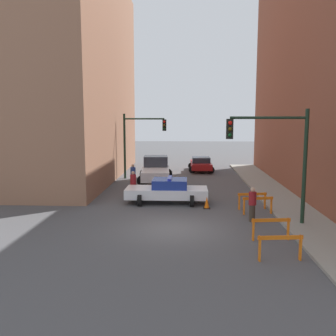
{
  "coord_description": "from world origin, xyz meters",
  "views": [
    {
      "loc": [
        0.57,
        -16.16,
        4.97
      ],
      "look_at": [
        -0.61,
        7.51,
        1.71
      ],
      "focal_mm": 40.0,
      "sensor_mm": 36.0,
      "label": 1
    }
  ],
  "objects_px": {
    "pedestrian_corner": "(133,175)",
    "traffic_cone": "(207,203)",
    "pedestrian_crossing": "(133,184)",
    "barrier_corner": "(252,198)",
    "white_truck": "(156,170)",
    "pedestrian_sidewalk": "(252,204)",
    "barrier_back": "(258,202)",
    "police_car": "(167,191)",
    "barrier_mid": "(271,225)",
    "barrier_front": "(280,244)",
    "traffic_light_near": "(279,149)",
    "traffic_light_far": "(138,137)",
    "parked_car_near": "(201,164)"
  },
  "relations": [
    {
      "from": "traffic_light_near",
      "to": "barrier_corner",
      "type": "height_order",
      "value": "traffic_light_near"
    },
    {
      "from": "parked_car_near",
      "to": "barrier_front",
      "type": "relative_size",
      "value": 2.71
    },
    {
      "from": "police_car",
      "to": "white_truck",
      "type": "xyz_separation_m",
      "value": [
        -1.27,
        7.12,
        0.18
      ]
    },
    {
      "from": "traffic_light_near",
      "to": "barrier_corner",
      "type": "bearing_deg",
      "value": 101.46
    },
    {
      "from": "pedestrian_sidewalk",
      "to": "traffic_light_near",
      "type": "bearing_deg",
      "value": 30.82
    },
    {
      "from": "white_truck",
      "to": "barrier_front",
      "type": "distance_m",
      "value": 16.7
    },
    {
      "from": "traffic_light_near",
      "to": "barrier_front",
      "type": "distance_m",
      "value": 5.31
    },
    {
      "from": "traffic_light_near",
      "to": "pedestrian_corner",
      "type": "xyz_separation_m",
      "value": [
        -7.92,
        8.87,
        -2.67
      ]
    },
    {
      "from": "white_truck",
      "to": "pedestrian_sidewalk",
      "type": "distance_m",
      "value": 12.15
    },
    {
      "from": "pedestrian_sidewalk",
      "to": "barrier_corner",
      "type": "xyz_separation_m",
      "value": [
        0.42,
        2.44,
        -0.24
      ]
    },
    {
      "from": "parked_car_near",
      "to": "pedestrian_crossing",
      "type": "distance_m",
      "value": 12.47
    },
    {
      "from": "pedestrian_crossing",
      "to": "parked_car_near",
      "type": "bearing_deg",
      "value": 98.29
    },
    {
      "from": "barrier_corner",
      "to": "barrier_back",
      "type": "bearing_deg",
      "value": -84.15
    },
    {
      "from": "barrier_back",
      "to": "barrier_mid",
      "type": "bearing_deg",
      "value": -93.3
    },
    {
      "from": "traffic_light_far",
      "to": "barrier_mid",
      "type": "height_order",
      "value": "traffic_light_far"
    },
    {
      "from": "traffic_cone",
      "to": "traffic_light_far",
      "type": "bearing_deg",
      "value": 117.16
    },
    {
      "from": "traffic_light_far",
      "to": "pedestrian_crossing",
      "type": "bearing_deg",
      "value": -85.23
    },
    {
      "from": "traffic_light_far",
      "to": "barrier_corner",
      "type": "height_order",
      "value": "traffic_light_far"
    },
    {
      "from": "parked_car_near",
      "to": "barrier_mid",
      "type": "height_order",
      "value": "parked_car_near"
    },
    {
      "from": "traffic_light_far",
      "to": "barrier_mid",
      "type": "xyz_separation_m",
      "value": [
        7.3,
        -14.9,
        -2.78
      ]
    },
    {
      "from": "traffic_light_near",
      "to": "traffic_light_far",
      "type": "distance_m",
      "value": 15.07
    },
    {
      "from": "pedestrian_crossing",
      "to": "barrier_corner",
      "type": "bearing_deg",
      "value": 9.23
    },
    {
      "from": "parked_car_near",
      "to": "pedestrian_crossing",
      "type": "xyz_separation_m",
      "value": [
        -4.59,
        -11.59,
        0.19
      ]
    },
    {
      "from": "barrier_corner",
      "to": "white_truck",
      "type": "bearing_deg",
      "value": 125.18
    },
    {
      "from": "barrier_front",
      "to": "pedestrian_crossing",
      "type": "bearing_deg",
      "value": 123.43
    },
    {
      "from": "police_car",
      "to": "pedestrian_corner",
      "type": "bearing_deg",
      "value": 30.07
    },
    {
      "from": "parked_car_near",
      "to": "pedestrian_sidewalk",
      "type": "xyz_separation_m",
      "value": [
        1.82,
        -16.6,
        0.19
      ]
    },
    {
      "from": "barrier_front",
      "to": "traffic_light_near",
      "type": "bearing_deg",
      "value": 78.34
    },
    {
      "from": "pedestrian_corner",
      "to": "traffic_cone",
      "type": "distance_m",
      "value": 7.64
    },
    {
      "from": "pedestrian_corner",
      "to": "barrier_mid",
      "type": "distance_m",
      "value": 13.16
    },
    {
      "from": "police_car",
      "to": "barrier_corner",
      "type": "bearing_deg",
      "value": -105.33
    },
    {
      "from": "police_car",
      "to": "barrier_front",
      "type": "height_order",
      "value": "police_car"
    },
    {
      "from": "police_car",
      "to": "pedestrian_corner",
      "type": "xyz_separation_m",
      "value": [
        -2.66,
        4.62,
        0.14
      ]
    },
    {
      "from": "pedestrian_corner",
      "to": "barrier_corner",
      "type": "relative_size",
      "value": 1.05
    },
    {
      "from": "pedestrian_corner",
      "to": "barrier_front",
      "type": "distance_m",
      "value": 14.97
    },
    {
      "from": "barrier_back",
      "to": "traffic_cone",
      "type": "xyz_separation_m",
      "value": [
        -2.54,
        1.08,
        -0.3
      ]
    },
    {
      "from": "barrier_front",
      "to": "barrier_mid",
      "type": "height_order",
      "value": "same"
    },
    {
      "from": "barrier_back",
      "to": "white_truck",
      "type": "bearing_deg",
      "value": 122.56
    },
    {
      "from": "traffic_light_far",
      "to": "white_truck",
      "type": "bearing_deg",
      "value": -42.37
    },
    {
      "from": "barrier_mid",
      "to": "barrier_back",
      "type": "height_order",
      "value": "same"
    },
    {
      "from": "police_car",
      "to": "traffic_cone",
      "type": "bearing_deg",
      "value": -119.11
    },
    {
      "from": "pedestrian_sidewalk",
      "to": "barrier_corner",
      "type": "relative_size",
      "value": 1.05
    },
    {
      "from": "traffic_light_near",
      "to": "pedestrian_sidewalk",
      "type": "height_order",
      "value": "traffic_light_near"
    },
    {
      "from": "pedestrian_corner",
      "to": "traffic_cone",
      "type": "relative_size",
      "value": 2.53
    },
    {
      "from": "traffic_light_far",
      "to": "pedestrian_corner",
      "type": "height_order",
      "value": "traffic_light_far"
    },
    {
      "from": "barrier_front",
      "to": "barrier_corner",
      "type": "relative_size",
      "value": 1.01
    },
    {
      "from": "traffic_light_near",
      "to": "white_truck",
      "type": "distance_m",
      "value": 13.37
    },
    {
      "from": "police_car",
      "to": "traffic_cone",
      "type": "distance_m",
      "value": 2.57
    },
    {
      "from": "traffic_light_far",
      "to": "parked_car_near",
      "type": "height_order",
      "value": "traffic_light_far"
    },
    {
      "from": "pedestrian_crossing",
      "to": "barrier_back",
      "type": "height_order",
      "value": "pedestrian_crossing"
    }
  ]
}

